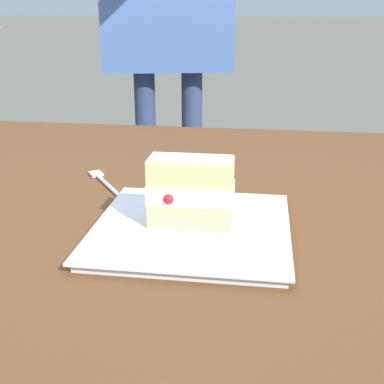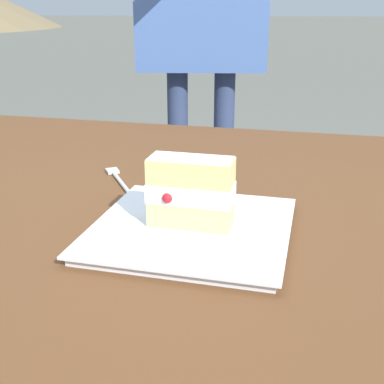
{
  "view_description": "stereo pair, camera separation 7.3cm",
  "coord_description": "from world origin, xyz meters",
  "px_view_note": "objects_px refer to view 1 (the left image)",
  "views": [
    {
      "loc": [
        -0.23,
        0.86,
        1.02
      ],
      "look_at": [
        -0.14,
        0.18,
        0.76
      ],
      "focal_mm": 46.27,
      "sensor_mm": 36.0,
      "label": 1
    },
    {
      "loc": [
        -0.3,
        0.85,
        1.02
      ],
      "look_at": [
        -0.14,
        0.18,
        0.76
      ],
      "focal_mm": 46.27,
      "sensor_mm": 36.0,
      "label": 2
    }
  ],
  "objects_px": {
    "dessert_plate": "(192,229)",
    "dessert_fork": "(105,182)",
    "patio_table": "(137,227)",
    "cake_slice": "(191,192)"
  },
  "relations": [
    {
      "from": "dessert_plate",
      "to": "dessert_fork",
      "type": "relative_size",
      "value": 1.98
    },
    {
      "from": "dessert_plate",
      "to": "dessert_fork",
      "type": "height_order",
      "value": "dessert_plate"
    },
    {
      "from": "patio_table",
      "to": "cake_slice",
      "type": "height_order",
      "value": "cake_slice"
    },
    {
      "from": "patio_table",
      "to": "dessert_fork",
      "type": "bearing_deg",
      "value": -19.06
    },
    {
      "from": "patio_table",
      "to": "dessert_plate",
      "type": "distance_m",
      "value": 0.24
    },
    {
      "from": "cake_slice",
      "to": "dessert_plate",
      "type": "bearing_deg",
      "value": 166.08
    },
    {
      "from": "dessert_plate",
      "to": "cake_slice",
      "type": "relative_size",
      "value": 2.31
    },
    {
      "from": "dessert_plate",
      "to": "cake_slice",
      "type": "xyz_separation_m",
      "value": [
        0.0,
        -0.0,
        0.06
      ]
    },
    {
      "from": "patio_table",
      "to": "cake_slice",
      "type": "relative_size",
      "value": 11.34
    },
    {
      "from": "dessert_plate",
      "to": "cake_slice",
      "type": "distance_m",
      "value": 0.06
    }
  ]
}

